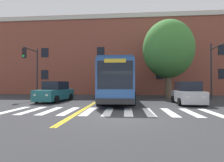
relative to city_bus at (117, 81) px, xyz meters
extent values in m
plane|color=#303033|center=(0.62, -8.37, -1.86)|extent=(120.00, 120.00, 0.00)
cube|color=white|center=(-6.03, -6.67, -1.86)|extent=(0.50, 3.13, 0.01)
cube|color=white|center=(-4.84, -6.66, -1.86)|extent=(0.50, 3.13, 0.01)
cube|color=white|center=(-3.66, -6.66, -1.86)|extent=(0.50, 3.13, 0.01)
cube|color=white|center=(-2.48, -6.65, -1.86)|extent=(0.50, 3.13, 0.01)
cube|color=white|center=(-1.30, -6.64, -1.86)|extent=(0.50, 3.13, 0.01)
cube|color=white|center=(-0.11, -6.64, -1.86)|extent=(0.50, 3.13, 0.01)
cube|color=white|center=(1.07, -6.63, -1.86)|extent=(0.50, 3.13, 0.01)
cube|color=white|center=(2.25, -6.62, -1.86)|extent=(0.50, 3.13, 0.01)
cube|color=white|center=(3.43, -6.61, -1.86)|extent=(0.50, 3.13, 0.01)
cube|color=white|center=(4.61, -6.61, -1.86)|extent=(0.50, 3.13, 0.01)
cube|color=white|center=(5.80, -6.60, -1.86)|extent=(0.50, 3.13, 0.01)
cube|color=gold|center=(-1.86, 7.36, -1.86)|extent=(0.12, 36.00, 0.01)
cube|color=gold|center=(-1.70, 7.36, -1.86)|extent=(0.12, 36.00, 0.01)
cube|color=#2D5699|center=(0.00, -0.03, -0.02)|extent=(2.97, 12.21, 2.96)
cube|color=black|center=(1.25, 0.03, 0.28)|extent=(0.48, 11.14, 1.07)
cube|color=black|center=(-1.25, -0.08, 0.28)|extent=(0.48, 11.14, 1.07)
cube|color=black|center=(0.25, -6.09, 0.34)|extent=(2.23, 0.11, 1.78)
cube|color=yellow|center=(0.25, -6.09, 1.23)|extent=(1.37, 0.09, 0.24)
cube|color=#232326|center=(0.25, -6.12, -1.32)|extent=(2.44, 0.20, 0.36)
cube|color=#294E89|center=(0.00, -0.03, 1.54)|extent=(2.80, 11.72, 0.16)
cylinder|color=black|center=(1.34, -3.73, -1.32)|extent=(0.60, 1.11, 1.09)
cylinder|color=black|center=(-1.03, -3.83, -1.32)|extent=(0.60, 1.11, 1.09)
cylinder|color=black|center=(1.08, 2.75, -1.32)|extent=(0.60, 1.11, 1.09)
cylinder|color=black|center=(-1.29, 2.65, -1.32)|extent=(0.60, 1.11, 1.09)
cylinder|color=black|center=(1.03, 3.85, -1.32)|extent=(0.60, 1.11, 1.09)
cylinder|color=black|center=(-1.34, 3.75, -1.32)|extent=(0.60, 1.11, 1.09)
cube|color=#236B70|center=(-5.65, -1.25, -1.22)|extent=(2.18, 4.77, 0.93)
cube|color=black|center=(-5.64, -1.11, -0.38)|extent=(1.79, 2.36, 0.74)
cube|color=white|center=(-5.34, -3.63, -1.13)|extent=(0.20, 0.06, 0.14)
cube|color=white|center=(-6.39, -3.53, -1.13)|extent=(0.20, 0.06, 0.14)
cylinder|color=black|center=(-4.88, -2.77, -1.53)|extent=(0.28, 0.68, 0.66)
cylinder|color=black|center=(-6.68, -2.60, -1.53)|extent=(0.28, 0.68, 0.66)
cylinder|color=black|center=(-4.62, 0.09, -1.53)|extent=(0.28, 0.68, 0.66)
cylinder|color=black|center=(-6.42, 0.26, -1.53)|extent=(0.28, 0.68, 0.66)
cube|color=#B7BABF|center=(5.85, -2.52, -1.25)|extent=(1.95, 3.81, 0.90)
cube|color=black|center=(5.85, -2.48, -0.42)|extent=(1.69, 2.13, 0.74)
cube|color=white|center=(6.28, -4.42, -1.16)|extent=(0.20, 0.05, 0.14)
cube|color=white|center=(5.23, -4.37, -1.16)|extent=(0.20, 0.05, 0.14)
cylinder|color=black|center=(6.69, -3.72, -1.56)|extent=(0.25, 0.61, 0.60)
cylinder|color=black|center=(4.89, -3.62, -1.56)|extent=(0.25, 0.61, 0.60)
cylinder|color=black|center=(6.81, -1.41, -1.56)|extent=(0.25, 0.61, 0.60)
cylinder|color=black|center=(5.01, -1.32, -1.56)|extent=(0.25, 0.61, 0.60)
cube|color=white|center=(0.83, 10.33, -1.24)|extent=(2.20, 4.66, 0.88)
cube|color=black|center=(0.84, 10.47, -0.43)|extent=(1.83, 2.30, 0.76)
cube|color=white|center=(1.19, 8.01, -1.16)|extent=(0.20, 0.06, 0.14)
cube|color=white|center=(0.09, 8.10, -1.16)|extent=(0.20, 0.06, 0.14)
cylinder|color=black|center=(1.65, 8.86, -1.53)|extent=(0.27, 0.68, 0.66)
cylinder|color=black|center=(-0.22, 9.01, -1.53)|extent=(0.27, 0.68, 0.66)
cylinder|color=black|center=(1.88, 11.66, -1.53)|extent=(0.27, 0.68, 0.66)
cylinder|color=black|center=(0.00, 11.81, -1.53)|extent=(0.27, 0.68, 0.66)
cylinder|color=#28282D|center=(9.69, 1.84, 1.03)|extent=(0.16, 0.16, 5.79)
cylinder|color=#28282D|center=(9.61, -0.30, 3.35)|extent=(0.28, 4.29, 0.11)
cylinder|color=#28282D|center=(-9.26, 2.23, 0.95)|extent=(0.16, 0.16, 5.63)
cylinder|color=#28282D|center=(-9.25, 0.85, 3.43)|extent=(0.15, 2.76, 0.11)
cube|color=#28282D|center=(-9.23, -0.38, 2.83)|extent=(0.34, 0.28, 1.00)
cylinder|color=black|center=(-9.23, -0.53, 3.13)|extent=(0.22, 0.03, 0.22)
cylinder|color=black|center=(-9.23, -0.53, 2.83)|extent=(0.22, 0.03, 0.22)
cylinder|color=green|center=(-9.23, -0.53, 2.53)|extent=(0.22, 0.03, 0.22)
cylinder|color=brown|center=(5.81, 3.93, -0.45)|extent=(0.76, 0.76, 2.82)
ellipsoid|color=#428438|center=(5.81, 3.93, 3.84)|extent=(8.28, 8.28, 6.79)
cube|color=brown|center=(-2.87, 11.82, 4.15)|extent=(42.99, 6.39, 12.02)
cube|color=beige|center=(-2.87, 8.55, 9.75)|extent=(42.99, 0.16, 0.60)
cube|color=black|center=(-11.47, 8.60, 1.14)|extent=(1.10, 0.06, 1.40)
cube|color=black|center=(-2.87, 8.60, 1.14)|extent=(1.10, 0.06, 1.40)
cube|color=black|center=(5.73, 8.60, 1.14)|extent=(1.10, 0.06, 1.40)
cube|color=black|center=(14.32, 8.60, 1.14)|extent=(1.10, 0.06, 1.40)
cube|color=black|center=(-11.47, 8.60, 4.51)|extent=(1.10, 0.06, 1.40)
cube|color=black|center=(-2.87, 8.60, 4.51)|extent=(1.10, 0.06, 1.40)
cube|color=black|center=(5.73, 8.60, 4.51)|extent=(1.10, 0.06, 1.40)
cube|color=black|center=(14.32, 8.60, 4.51)|extent=(1.10, 0.06, 1.40)
camera|label=1|loc=(0.98, -16.95, -0.20)|focal=28.00mm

